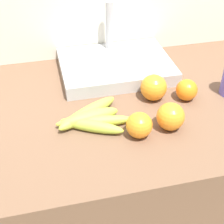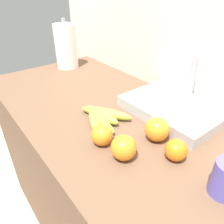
{
  "view_description": "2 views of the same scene",
  "coord_description": "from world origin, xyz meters",
  "px_view_note": "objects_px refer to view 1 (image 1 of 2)",
  "views": [
    {
      "loc": [
        -0.11,
        -0.8,
        1.49
      ],
      "look_at": [
        0.06,
        -0.08,
        0.92
      ],
      "focal_mm": 54.59,
      "sensor_mm": 36.0,
      "label": 1
    },
    {
      "loc": [
        0.57,
        -0.46,
        1.34
      ],
      "look_at": [
        0.04,
        -0.05,
        0.93
      ],
      "focal_mm": 34.64,
      "sensor_mm": 36.0,
      "label": 2
    }
  ],
  "objects_px": {
    "banana_bunch": "(90,119)",
    "orange_center": "(154,87)",
    "orange_far_right": "(171,116)",
    "sink_basin": "(115,66)",
    "orange_right": "(187,90)",
    "orange_back_left": "(139,125)"
  },
  "relations": [
    {
      "from": "orange_back_left",
      "to": "orange_right",
      "type": "bearing_deg",
      "value": 34.41
    },
    {
      "from": "orange_back_left",
      "to": "orange_center",
      "type": "xyz_separation_m",
      "value": [
        0.09,
        0.16,
        0.0
      ]
    },
    {
      "from": "banana_bunch",
      "to": "orange_right",
      "type": "distance_m",
      "value": 0.31
    },
    {
      "from": "orange_back_left",
      "to": "sink_basin",
      "type": "relative_size",
      "value": 0.19
    },
    {
      "from": "orange_right",
      "to": "orange_far_right",
      "type": "relative_size",
      "value": 0.86
    },
    {
      "from": "orange_back_left",
      "to": "sink_basin",
      "type": "height_order",
      "value": "sink_basin"
    },
    {
      "from": "orange_back_left",
      "to": "orange_far_right",
      "type": "relative_size",
      "value": 0.92
    },
    {
      "from": "banana_bunch",
      "to": "orange_right",
      "type": "height_order",
      "value": "orange_right"
    },
    {
      "from": "orange_center",
      "to": "orange_right",
      "type": "bearing_deg",
      "value": -14.85
    },
    {
      "from": "orange_right",
      "to": "orange_far_right",
      "type": "distance_m",
      "value": 0.15
    },
    {
      "from": "banana_bunch",
      "to": "orange_far_right",
      "type": "distance_m",
      "value": 0.22
    },
    {
      "from": "orange_center",
      "to": "sink_basin",
      "type": "distance_m",
      "value": 0.2
    },
    {
      "from": "orange_right",
      "to": "banana_bunch",
      "type": "bearing_deg",
      "value": -170.4
    },
    {
      "from": "orange_back_left",
      "to": "orange_center",
      "type": "bearing_deg",
      "value": 59.26
    },
    {
      "from": "banana_bunch",
      "to": "orange_center",
      "type": "distance_m",
      "value": 0.23
    },
    {
      "from": "orange_far_right",
      "to": "orange_back_left",
      "type": "bearing_deg",
      "value": -172.53
    },
    {
      "from": "orange_far_right",
      "to": "sink_basin",
      "type": "relative_size",
      "value": 0.21
    },
    {
      "from": "orange_back_left",
      "to": "orange_center",
      "type": "distance_m",
      "value": 0.18
    },
    {
      "from": "banana_bunch",
      "to": "orange_far_right",
      "type": "height_order",
      "value": "orange_far_right"
    },
    {
      "from": "banana_bunch",
      "to": "orange_center",
      "type": "height_order",
      "value": "orange_center"
    },
    {
      "from": "banana_bunch",
      "to": "sink_basin",
      "type": "xyz_separation_m",
      "value": [
        0.14,
        0.26,
        0.01
      ]
    },
    {
      "from": "banana_bunch",
      "to": "orange_far_right",
      "type": "bearing_deg",
      "value": -17.39
    }
  ]
}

